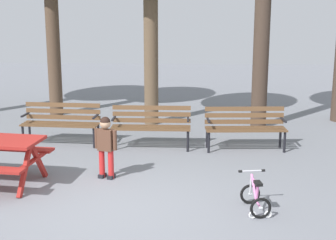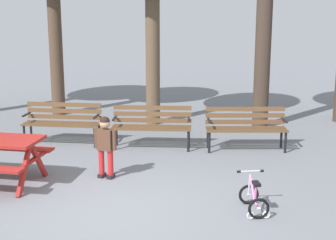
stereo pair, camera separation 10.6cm
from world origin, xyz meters
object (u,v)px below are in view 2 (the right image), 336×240
at_px(park_bench_left, 152,123).
at_px(kids_bicycle, 254,198).
at_px(park_bench_right, 246,125).
at_px(park_bench_far_left, 63,120).
at_px(child_standing, 105,142).

distance_m(park_bench_left, kids_bicycle, 3.60).
relative_size(park_bench_right, kids_bicycle, 2.70).
distance_m(park_bench_far_left, park_bench_right, 3.79).
bearing_deg(park_bench_far_left, kids_bicycle, -42.59).
xyz_separation_m(park_bench_far_left, kids_bicycle, (3.63, -3.34, -0.31)).
relative_size(child_standing, kids_bicycle, 1.76).
distance_m(park_bench_left, park_bench_right, 1.89).
relative_size(park_bench_far_left, child_standing, 1.53).
distance_m(park_bench_far_left, kids_bicycle, 4.94).
bearing_deg(park_bench_right, kids_bicycle, -92.83).
xyz_separation_m(park_bench_far_left, park_bench_right, (3.79, -0.21, 0.00)).
bearing_deg(kids_bicycle, park_bench_far_left, 137.41).
relative_size(park_bench_left, child_standing, 1.51).
bearing_deg(child_standing, park_bench_far_left, 122.08).
distance_m(park_bench_right, kids_bicycle, 3.14).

